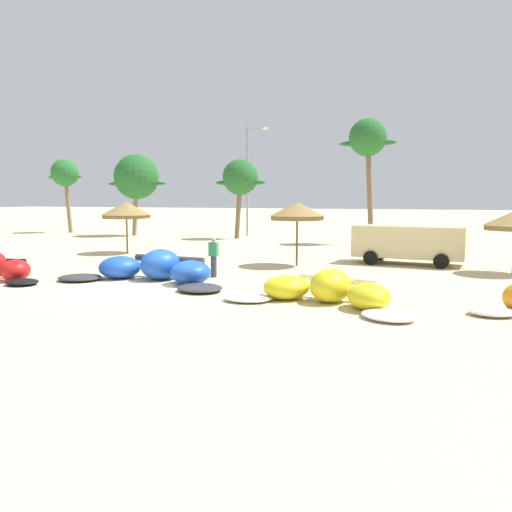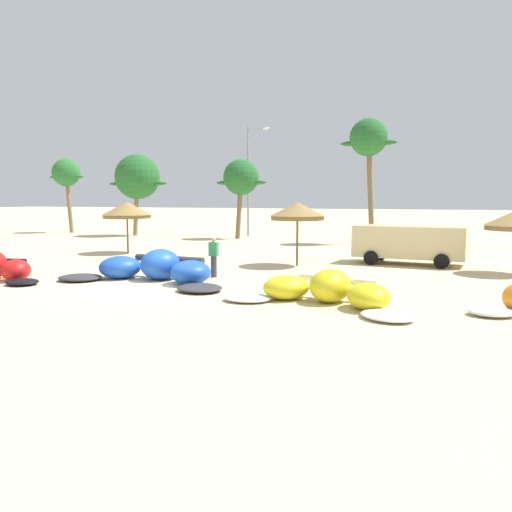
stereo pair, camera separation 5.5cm
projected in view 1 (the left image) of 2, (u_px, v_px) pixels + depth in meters
The scene contains 12 objects.
ground_plane at pixel (157, 286), 18.52m from camera, with size 260.00×260.00×0.00m, color beige.
kite_left_of_center at pixel (154, 269), 19.52m from camera, with size 7.43×3.66×1.20m.
kite_center at pixel (326, 291), 15.33m from camera, with size 6.11×3.54×1.02m.
beach_umbrella_near_van at pixel (126, 210), 29.21m from camera, with size 2.85×2.85×2.95m.
beach_umbrella_middle at pixel (297, 211), 23.71m from camera, with size 2.59×2.59×2.98m.
parked_van at pixel (407, 241), 24.51m from camera, with size 5.31×2.66×1.84m.
person_near_kites at pixel (214, 257), 20.47m from camera, with size 0.36×0.24×1.62m.
palm_leftmost at pixel (65, 174), 46.47m from camera, with size 3.76×2.50×6.71m.
palm_left at pixel (136, 177), 42.60m from camera, with size 5.59×3.73×6.79m.
palm_left_of_gap at pixel (240, 178), 39.35m from camera, with size 4.14×2.76×6.14m.
palm_center_left at pixel (368, 140), 34.84m from camera, with size 3.85×2.57×8.57m.
lamppost_west at pixel (249, 175), 42.42m from camera, with size 1.93×0.24×8.95m.
Camera 1 is at (9.67, -15.93, 3.18)m, focal length 35.84 mm.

